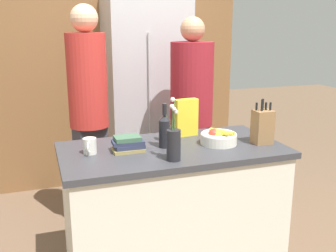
{
  "coord_description": "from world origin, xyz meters",
  "views": [
    {
      "loc": [
        -0.82,
        -2.31,
        1.67
      ],
      "look_at": [
        0.0,
        0.09,
        1.02
      ],
      "focal_mm": 42.0,
      "sensor_mm": 36.0,
      "label": 1
    }
  ],
  "objects": [
    {
      "name": "knife_block",
      "position": [
        0.6,
        -0.11,
        1.02
      ],
      "size": [
        0.12,
        0.11,
        0.3
      ],
      "color": "olive",
      "rests_on": "kitchen_island"
    },
    {
      "name": "refrigerator",
      "position": [
        0.23,
        1.45,
        0.97
      ],
      "size": [
        0.78,
        0.62,
        1.95
      ],
      "color": "#B7B7BC",
      "rests_on": "ground_plane"
    },
    {
      "name": "bottle_vinegar",
      "position": [
        -0.05,
        0.02,
        1.01
      ],
      "size": [
        0.08,
        0.08,
        0.29
      ],
      "color": "black",
      "rests_on": "kitchen_island"
    },
    {
      "name": "back_wall_wood",
      "position": [
        0.0,
        1.81,
        1.3
      ],
      "size": [
        2.65,
        0.12,
        2.6
      ],
      "color": "brown",
      "rests_on": "ground_plane"
    },
    {
      "name": "bottle_oil",
      "position": [
        0.0,
        0.16,
        0.98
      ],
      "size": [
        0.06,
        0.06,
        0.2
      ],
      "color": "#286633",
      "rests_on": "kitchen_island"
    },
    {
      "name": "cereal_box",
      "position": [
        0.18,
        0.23,
        1.03
      ],
      "size": [
        0.17,
        0.08,
        0.27
      ],
      "color": "yellow",
      "rests_on": "kitchen_island"
    },
    {
      "name": "person_at_sink",
      "position": [
        -0.43,
        0.8,
        1.05
      ],
      "size": [
        0.31,
        0.31,
        1.83
      ],
      "rotation": [
        0.0,
        0.0,
        0.34
      ],
      "color": "#383842",
      "rests_on": "ground_plane"
    },
    {
      "name": "flower_vase",
      "position": [
        -0.08,
        -0.24,
        1.01
      ],
      "size": [
        0.08,
        0.08,
        0.37
      ],
      "color": "#232328",
      "rests_on": "kitchen_island"
    },
    {
      "name": "fruit_bowl",
      "position": [
        0.31,
        -0.03,
        0.95
      ],
      "size": [
        0.24,
        0.24,
        0.1
      ],
      "color": "silver",
      "rests_on": "kitchen_island"
    },
    {
      "name": "kitchen_island",
      "position": [
        0.0,
        0.0,
        0.45
      ],
      "size": [
        1.45,
        0.74,
        0.9
      ],
      "color": "silver",
      "rests_on": "ground_plane"
    },
    {
      "name": "coffee_mug",
      "position": [
        -0.53,
        0.04,
        0.95
      ],
      "size": [
        0.08,
        0.12,
        0.1
      ],
      "color": "silver",
      "rests_on": "kitchen_island"
    },
    {
      "name": "person_in_blue",
      "position": [
        0.44,
        0.75,
        0.98
      ],
      "size": [
        0.36,
        0.36,
        1.74
      ],
      "rotation": [
        0.0,
        0.0,
        0.27
      ],
      "color": "#383842",
      "rests_on": "ground_plane"
    },
    {
      "name": "book_stack",
      "position": [
        -0.29,
        0.01,
        0.95
      ],
      "size": [
        0.2,
        0.13,
        0.1
      ],
      "color": "#99844C",
      "rests_on": "kitchen_island"
    }
  ]
}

